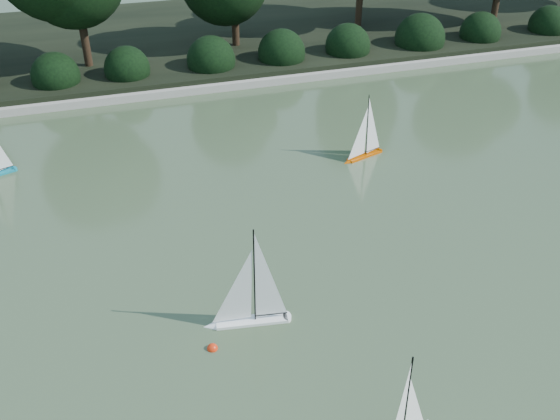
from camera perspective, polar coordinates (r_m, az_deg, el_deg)
name	(u,v)px	position (r m, az deg, el deg)	size (l,w,h in m)	color
ground	(382,333)	(8.33, 9.28, -11.08)	(80.00, 80.00, 0.00)	#324428
pond_coping	(221,86)	(15.64, -5.39, 11.23)	(40.00, 0.35, 0.18)	gray
far_bank	(190,37)	(19.34, -8.22, 15.37)	(40.00, 8.00, 0.30)	black
shrub_hedge	(212,60)	(16.34, -6.20, 13.47)	(29.10, 1.10, 1.10)	black
sailboat_white_a	(245,308)	(8.22, -3.25, -8.96)	(1.18, 0.36, 1.61)	white
sailboat_orange	(362,148)	(12.30, 7.54, 5.65)	(0.97, 0.44, 1.34)	#CD4C00
race_buoy	(212,349)	(8.08, -6.19, -12.49)	(0.14, 0.14, 0.14)	red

